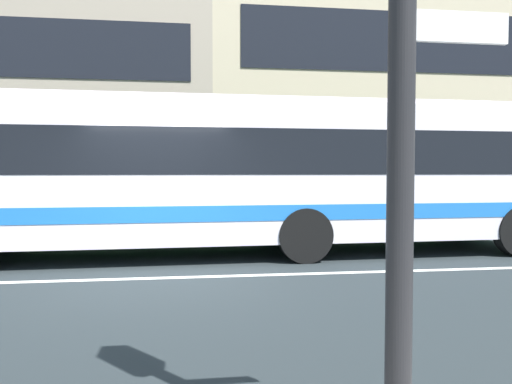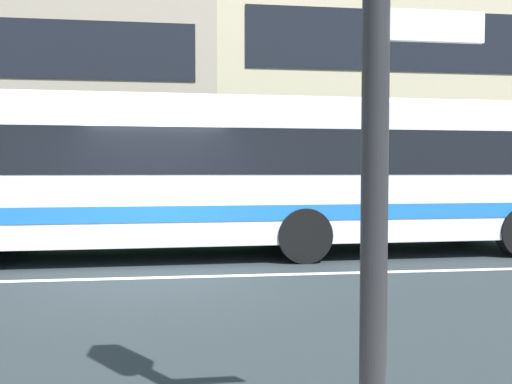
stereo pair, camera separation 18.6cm
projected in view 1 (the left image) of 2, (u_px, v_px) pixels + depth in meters
name	position (u px, v px, depth m)	size (l,w,h in m)	color
ground_plane	(157.00, 278.00, 7.84)	(160.00, 160.00, 0.00)	#252C2F
lane_centre_line	(157.00, 278.00, 7.84)	(60.00, 0.16, 0.01)	silver
hedge_row_far	(248.00, 213.00, 13.58)	(20.22, 1.10, 1.08)	#15541C
apartment_block_right	(475.00, 88.00, 23.88)	(25.28, 8.60, 11.21)	#C4B391
transit_bus	(253.00, 171.00, 10.12)	(12.27, 2.92, 3.03)	silver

